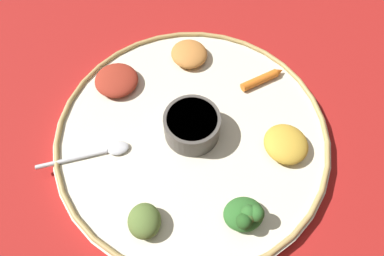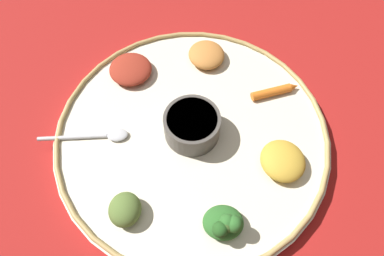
# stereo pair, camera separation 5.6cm
# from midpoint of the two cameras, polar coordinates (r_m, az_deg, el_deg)

# --- Properties ---
(ground_plane) EXTENTS (2.40, 2.40, 0.00)m
(ground_plane) POSITION_cam_midpoint_polar(r_m,az_deg,el_deg) (0.59, -2.70, -1.93)
(ground_plane) COLOR maroon
(platter) EXTENTS (0.45, 0.45, 0.02)m
(platter) POSITION_cam_midpoint_polar(r_m,az_deg,el_deg) (0.58, -2.74, -1.47)
(platter) COLOR beige
(platter) RESTS_ON ground_plane
(platter_rim) EXTENTS (0.44, 0.44, 0.01)m
(platter_rim) POSITION_cam_midpoint_polar(r_m,az_deg,el_deg) (0.57, -2.80, -0.85)
(platter_rim) COLOR tan
(platter_rim) RESTS_ON platter
(center_bowl) EXTENTS (0.09, 0.09, 0.04)m
(center_bowl) POSITION_cam_midpoint_polar(r_m,az_deg,el_deg) (0.55, -2.89, 0.22)
(center_bowl) COLOR #4C4742
(center_bowl) RESTS_ON platter
(spoon) EXTENTS (0.03, 0.15, 0.01)m
(spoon) POSITION_cam_midpoint_polar(r_m,az_deg,el_deg) (0.57, -17.74, -4.13)
(spoon) COLOR silver
(spoon) RESTS_ON platter
(greens_pile) EXTENTS (0.06, 0.06, 0.04)m
(greens_pile) POSITION_cam_midpoint_polar(r_m,az_deg,el_deg) (0.50, 5.57, -14.26)
(greens_pile) COLOR #2D6628
(greens_pile) RESTS_ON platter
(carrot_near_spoon) EXTENTS (0.03, 0.09, 0.02)m
(carrot_near_spoon) POSITION_cam_midpoint_polar(r_m,az_deg,el_deg) (0.63, 8.98, 7.75)
(carrot_near_spoon) COLOR orange
(carrot_near_spoon) RESTS_ON platter
(mound_lentil_yellow) EXTENTS (0.09, 0.08, 0.03)m
(mound_lentil_yellow) POSITION_cam_midpoint_polar(r_m,az_deg,el_deg) (0.56, 12.41, -2.82)
(mound_lentil_yellow) COLOR gold
(mound_lentil_yellow) RESTS_ON platter
(mound_squash) EXTENTS (0.09, 0.09, 0.03)m
(mound_squash) POSITION_cam_midpoint_polar(r_m,az_deg,el_deg) (0.65, -2.96, 11.86)
(mound_squash) COLOR #C67A38
(mound_squash) RESTS_ON platter
(mound_beet) EXTENTS (0.10, 0.10, 0.02)m
(mound_beet) POSITION_cam_midpoint_polar(r_m,az_deg,el_deg) (0.63, -14.76, 7.40)
(mound_beet) COLOR maroon
(mound_beet) RESTS_ON platter
(mound_collards) EXTENTS (0.06, 0.05, 0.03)m
(mound_collards) POSITION_cam_midpoint_polar(r_m,az_deg,el_deg) (0.51, -11.04, -15.03)
(mound_collards) COLOR #567033
(mound_collards) RESTS_ON platter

